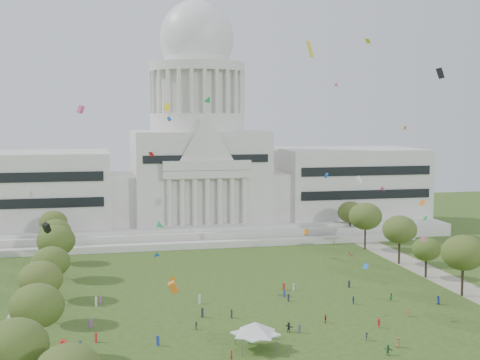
# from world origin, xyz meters

# --- Properties ---
(ground) EXTENTS (400.00, 400.00, 0.00)m
(ground) POSITION_xyz_m (0.00, 0.00, 0.00)
(ground) COLOR #324C17
(ground) RESTS_ON ground
(capitol) EXTENTS (160.00, 64.50, 91.30)m
(capitol) POSITION_xyz_m (0.00, 113.59, 22.30)
(capitol) COLOR beige
(capitol) RESTS_ON ground
(path_left) EXTENTS (8.00, 160.00, 0.04)m
(path_left) POSITION_xyz_m (-48.00, 30.00, 0.02)
(path_left) COLOR gray
(path_left) RESTS_ON ground
(path_right) EXTENTS (8.00, 160.00, 0.04)m
(path_right) POSITION_xyz_m (48.00, 30.00, 0.02)
(path_right) COLOR gray
(path_right) RESTS_ON ground
(row_tree_l_0) EXTENTS (8.85, 8.85, 12.59)m
(row_tree_l_0) POSITION_xyz_m (-45.26, -21.68, 8.95)
(row_tree_l_0) COLOR black
(row_tree_l_0) RESTS_ON ground
(row_tree_l_1) EXTENTS (8.86, 8.86, 12.59)m
(row_tree_l_1) POSITION_xyz_m (-44.07, -2.96, 8.95)
(row_tree_l_1) COLOR black
(row_tree_l_1) RESTS_ON ground
(row_tree_l_2) EXTENTS (8.42, 8.42, 11.97)m
(row_tree_l_2) POSITION_xyz_m (-45.04, 17.30, 8.51)
(row_tree_l_2) COLOR black
(row_tree_l_2) RESTS_ON ground
(row_tree_r_2) EXTENTS (9.55, 9.55, 13.58)m
(row_tree_r_2) POSITION_xyz_m (44.17, 17.44, 9.66)
(row_tree_r_2) COLOR black
(row_tree_r_2) RESTS_ON ground
(row_tree_l_3) EXTENTS (8.12, 8.12, 11.55)m
(row_tree_l_3) POSITION_xyz_m (-44.09, 33.92, 8.21)
(row_tree_l_3) COLOR black
(row_tree_l_3) RESTS_ON ground
(row_tree_r_3) EXTENTS (7.01, 7.01, 9.98)m
(row_tree_r_3) POSITION_xyz_m (44.40, 34.48, 7.08)
(row_tree_r_3) COLOR black
(row_tree_r_3) RESTS_ON ground
(row_tree_l_4) EXTENTS (9.29, 9.29, 13.21)m
(row_tree_l_4) POSITION_xyz_m (-44.08, 52.42, 9.39)
(row_tree_l_4) COLOR black
(row_tree_l_4) RESTS_ON ground
(row_tree_r_4) EXTENTS (9.19, 9.19, 13.06)m
(row_tree_r_4) POSITION_xyz_m (44.76, 50.04, 9.29)
(row_tree_r_4) COLOR black
(row_tree_r_4) RESTS_ON ground
(row_tree_l_5) EXTENTS (8.33, 8.33, 11.85)m
(row_tree_l_5) POSITION_xyz_m (-45.22, 71.01, 8.42)
(row_tree_l_5) COLOR black
(row_tree_l_5) RESTS_ON ground
(row_tree_r_5) EXTENTS (9.82, 9.82, 13.96)m
(row_tree_r_5) POSITION_xyz_m (43.49, 70.19, 9.93)
(row_tree_r_5) COLOR black
(row_tree_r_5) RESTS_ON ground
(row_tree_l_6) EXTENTS (8.19, 8.19, 11.64)m
(row_tree_l_6) POSITION_xyz_m (-46.87, 89.14, 8.27)
(row_tree_l_6) COLOR black
(row_tree_l_6) RESTS_ON ground
(row_tree_r_6) EXTENTS (8.42, 8.42, 11.97)m
(row_tree_r_6) POSITION_xyz_m (45.96, 88.13, 8.51)
(row_tree_r_6) COLOR black
(row_tree_r_6) RESTS_ON ground
(event_tent) EXTENTS (11.45, 11.45, 4.86)m
(event_tent) POSITION_xyz_m (-8.33, -5.72, 3.77)
(event_tent) COLOR #4C4C4C
(event_tent) RESTS_ON ground
(person_0) EXTENTS (0.94, 1.08, 1.87)m
(person_0) POSITION_xyz_m (35.69, 12.45, 0.93)
(person_0) COLOR navy
(person_0) RESTS_ON ground
(person_2) EXTENTS (0.93, 0.71, 1.68)m
(person_2) POSITION_xyz_m (27.23, 17.04, 0.84)
(person_2) COLOR #33723F
(person_2) RESTS_ON ground
(person_3) EXTENTS (1.27, 1.29, 1.85)m
(person_3) POSITION_xyz_m (16.96, 0.47, 0.92)
(person_3) COLOR #B21E1E
(person_3) RESTS_ON ground
(person_4) EXTENTS (0.56, 0.98, 1.64)m
(person_4) POSITION_xyz_m (8.21, 5.46, 0.82)
(person_4) COLOR #B21E1E
(person_4) RESTS_ON ground
(person_5) EXTENTS (1.60, 1.77, 1.85)m
(person_5) POSITION_xyz_m (-0.21, 1.70, 0.93)
(person_5) COLOR #26262B
(person_5) RESTS_ON ground
(person_6) EXTENTS (0.72, 0.97, 1.81)m
(person_6) POSITION_xyz_m (15.83, -10.11, 0.91)
(person_6) COLOR olive
(person_6) RESTS_ON ground
(person_7) EXTENTS (0.69, 0.74, 1.63)m
(person_7) POSITION_xyz_m (-13.34, -9.88, 0.82)
(person_7) COLOR #B21E1E
(person_7) RESTS_ON ground
(person_8) EXTENTS (0.77, 0.53, 1.48)m
(person_8) POSITION_xyz_m (-16.67, 6.89, 0.74)
(person_8) COLOR #4C4C51
(person_8) RESTS_ON ground
(person_9) EXTENTS (0.90, 1.10, 1.51)m
(person_9) POSITION_xyz_m (11.93, -5.75, 0.75)
(person_9) COLOR #26262B
(person_9) RESTS_ON ground
(person_10) EXTENTS (0.58, 1.02, 1.71)m
(person_10) POSITION_xyz_m (18.32, 16.47, 0.85)
(person_10) COLOR navy
(person_10) RESTS_ON ground
(person_11) EXTENTS (1.64, 1.65, 1.80)m
(person_11) POSITION_xyz_m (12.54, -13.20, 0.90)
(person_11) COLOR #33723F
(person_11) RESTS_ON ground
(distant_crowd) EXTENTS (67.82, 37.39, 1.95)m
(distant_crowd) POSITION_xyz_m (-14.03, 14.37, 0.87)
(distant_crowd) COLOR #B21E1E
(distant_crowd) RESTS_ON ground
(kite_swarm) EXTENTS (82.59, 96.00, 61.78)m
(kite_swarm) POSITION_xyz_m (-0.28, 13.72, 28.54)
(kite_swarm) COLOR orange
(kite_swarm) RESTS_ON ground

